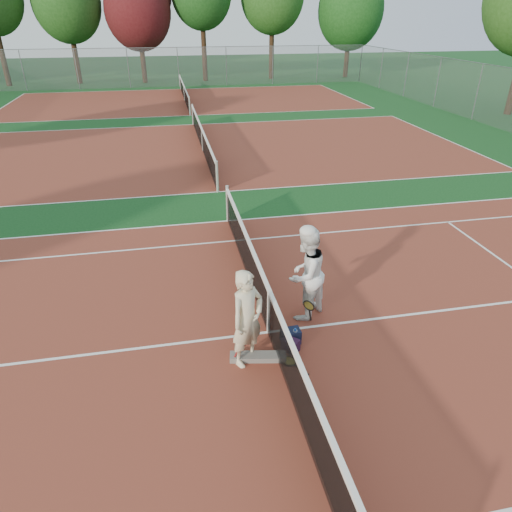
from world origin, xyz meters
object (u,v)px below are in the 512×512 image
Objects in this scene: player_b at (306,274)px; racket_spare at (289,361)px; net_main at (269,311)px; racket_red at (243,346)px; player_a at (247,319)px; sports_bag_navy at (291,336)px; sports_bag_purple at (291,345)px; racket_black_held at (308,312)px; water_bottle at (295,337)px.

player_b is 3.24× the size of racket_spare.
net_main is 5.65× the size of player_b.
player_a is at bearing -63.35° from racket_red.
sports_bag_purple is (-0.06, -0.23, -0.02)m from sports_bag_navy.
player_b is 6.50× the size of sports_bag_purple.
racket_black_held is 0.90m from sports_bag_purple.
racket_spare is (-0.65, -1.00, -0.27)m from racket_black_held.
player_b is at bearing 27.63° from net_main.
player_a is 3.38× the size of racket_red.
racket_red is 1.05m from water_bottle.
sports_bag_navy reaches higher than racket_spare.
player_a is 5.16× the size of sports_bag_navy.
player_b is 1.93m from racket_red.
racket_black_held is at bearing 52.05° from sports_bag_purple.
sports_bag_purple is at bearing -64.51° from net_main.
sports_bag_navy is (-0.49, -0.81, -0.83)m from player_b.
player_a reaches higher than net_main.
sports_bag_purple is (0.28, -0.60, -0.39)m from net_main.
player_b is 6.48× the size of water_bottle.
water_bottle is (0.07, -0.05, 0.01)m from sports_bag_navy.
player_b reaches higher than player_a.
player_a is 0.94× the size of player_b.
water_bottle is at bearing -16.16° from player_a.
sports_bag_navy is 0.08m from water_bottle.
net_main is 18.29× the size of racket_spare.
racket_black_held is 1.93× the size of sports_bag_purple.
racket_black_held is at bearing -63.71° from racket_spare.
player_a is 1.16m from racket_spare.
sports_bag_navy is (-0.48, -0.47, -0.15)m from racket_black_held.
racket_spare is (0.78, -0.25, -0.25)m from racket_red.
racket_red is at bearing -167.06° from water_bottle.
racket_black_held reaches higher than racket_spare.
water_bottle is (-0.42, -0.52, -0.14)m from racket_black_held.
net_main is at bearing -10.61° from player_b.
water_bottle is at bearing -35.77° from sports_bag_navy.
water_bottle is at bearing 3.85° from racket_black_held.
net_main is at bearing 19.45° from player_a.
sports_bag_navy is at bearing 1.70° from racket_red.
player_a is at bearing -162.30° from water_bottle.
water_bottle is at bearing -56.86° from racket_spare.
racket_red is 1.81× the size of water_bottle.
sports_bag_navy is at bearing -48.33° from racket_spare.
net_main is 36.60× the size of water_bottle.
net_main is 5.99× the size of player_a.
net_main is 36.69× the size of sports_bag_purple.
racket_red reaches higher than sports_bag_navy.
water_bottle is at bearing -1.97° from racket_red.
racket_red is (-0.06, 0.07, -0.64)m from player_a.
water_bottle is (1.02, 0.23, -0.12)m from racket_red.
water_bottle is (0.24, 0.48, 0.13)m from racket_spare.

